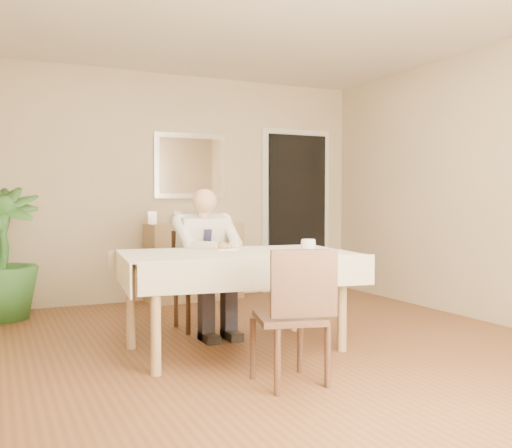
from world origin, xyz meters
name	(u,v)px	position (x,y,z in m)	size (l,w,h in m)	color
room	(275,180)	(0.00, 0.00, 1.30)	(5.00, 5.02, 2.60)	brown
doorway	(297,212)	(1.55, 2.46, 1.00)	(0.96, 0.07, 2.10)	silver
mirror	(190,166)	(0.14, 2.47, 1.55)	(0.86, 0.04, 0.76)	silver
dining_table	(235,263)	(-0.30, 0.08, 0.67)	(1.83, 1.21, 0.75)	tan
chair_far	(198,273)	(-0.30, 0.96, 0.49)	(0.42, 0.42, 0.87)	#3D2419
chair_near	(295,310)	(-0.30, -0.88, 0.48)	(0.49, 0.50, 0.85)	#3D2419
seated_man	(209,253)	(-0.30, 0.67, 0.69)	(0.48, 0.72, 1.24)	silver
plate	(224,249)	(-0.31, 0.30, 0.76)	(0.26, 0.26, 0.02)	white
food	(224,246)	(-0.31, 0.30, 0.78)	(0.14, 0.14, 0.06)	olive
knife	(231,247)	(-0.27, 0.24, 0.78)	(0.01, 0.01, 0.13)	silver
fork	(222,247)	(-0.35, 0.24, 0.78)	(0.01, 0.01, 0.13)	silver
coffee_mug	(308,245)	(0.25, -0.08, 0.80)	(0.12, 0.12, 0.09)	white
sideboard	(195,262)	(0.14, 2.32, 0.44)	(1.11, 0.38, 0.88)	tan
photo_frame_left	(152,218)	(-0.36, 2.34, 0.95)	(0.10, 0.02, 0.14)	silver
photo_frame_center	(178,217)	(-0.04, 2.39, 0.95)	(0.10, 0.02, 0.14)	silver
photo_frame_right	(202,217)	(0.23, 2.33, 0.95)	(0.10, 0.02, 0.14)	silver
potted_palm	(0,253)	(-1.91, 2.05, 0.64)	(0.72, 0.72, 1.28)	#2C5E24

